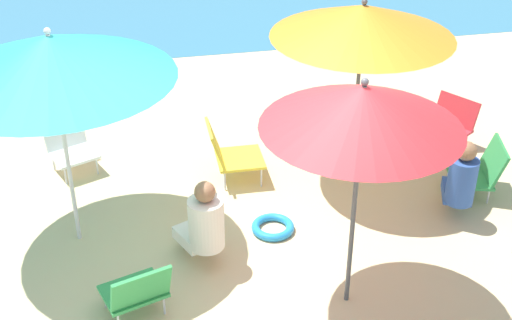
{
  "coord_description": "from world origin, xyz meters",
  "views": [
    {
      "loc": [
        -0.82,
        -4.8,
        4.15
      ],
      "look_at": [
        0.35,
        0.89,
        0.7
      ],
      "focal_mm": 49.55,
      "sensor_mm": 36.0,
      "label": 1
    }
  ],
  "objects": [
    {
      "name": "umbrella_orange",
      "position": [
        1.56,
        1.54,
        1.78
      ],
      "size": [
        1.86,
        1.86,
        2.0
      ],
      "color": "#4C4C51",
      "rests_on": "ground_plane"
    },
    {
      "name": "umbrella_teal",
      "position": [
        -1.39,
        0.94,
        1.88
      ],
      "size": [
        2.1,
        2.1,
        2.14
      ],
      "color": "silver",
      "rests_on": "ground_plane"
    },
    {
      "name": "beach_chair_c",
      "position": [
        -0.89,
        -0.29,
        0.3
      ],
      "size": [
        0.63,
        0.62,
        0.58
      ],
      "rotation": [
        0.0,
        0.0,
        1.88
      ],
      "color": "#33934C",
      "rests_on": "ground_plane"
    },
    {
      "name": "ground_plane",
      "position": [
        0.0,
        0.0,
        0.0
      ],
      "size": [
        40.0,
        40.0,
        0.0
      ],
      "primitive_type": "plane",
      "color": "#D3BC8C"
    },
    {
      "name": "swim_ring",
      "position": [
        0.47,
        0.68,
        0.04
      ],
      "size": [
        0.42,
        0.42,
        0.08
      ],
      "primitive_type": "torus",
      "color": "#238CD8",
      "rests_on": "ground_plane"
    },
    {
      "name": "beach_chair_b",
      "position": [
        2.77,
        0.92,
        0.29
      ],
      "size": [
        0.63,
        0.65,
        0.58
      ],
      "rotation": [
        0.0,
        0.0,
        2.88
      ],
      "color": "#33934C",
      "rests_on": "ground_plane"
    },
    {
      "name": "person_b",
      "position": [
        2.32,
        0.52,
        0.45
      ],
      "size": [
        0.4,
        0.53,
        0.91
      ],
      "rotation": [
        0.0,
        0.0,
        1.21
      ],
      "color": "#2D519E",
      "rests_on": "ground_plane"
    },
    {
      "name": "beach_chair_a",
      "position": [
        2.85,
        1.91,
        0.31
      ],
      "size": [
        0.78,
        0.76,
        0.58
      ],
      "rotation": [
        0.0,
        0.0,
        -2.56
      ],
      "color": "red",
      "rests_on": "ground_plane"
    },
    {
      "name": "person_a",
      "position": [
        -0.25,
        0.32,
        0.44
      ],
      "size": [
        0.45,
        0.56,
        0.9
      ],
      "rotation": [
        0.0,
        0.0,
        1.99
      ],
      "color": "silver",
      "rests_on": "ground_plane"
    },
    {
      "name": "umbrella_red",
      "position": [
        0.88,
        -0.42,
        1.85
      ],
      "size": [
        1.54,
        1.54,
        2.08
      ],
      "color": "#4C4C51",
      "rests_on": "ground_plane"
    },
    {
      "name": "beach_chair_f",
      "position": [
        0.22,
        1.7,
        0.35
      ],
      "size": [
        0.6,
        0.51,
        0.67
      ],
      "rotation": [
        0.0,
        0.0,
        -0.02
      ],
      "color": "gold",
      "rests_on": "ground_plane"
    },
    {
      "name": "beach_chair_e",
      "position": [
        -1.48,
        2.28,
        0.29
      ],
      "size": [
        0.62,
        0.65,
        0.55
      ],
      "rotation": [
        0.0,
        0.0,
        -1.17
      ],
      "color": "white",
      "rests_on": "ground_plane"
    }
  ]
}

